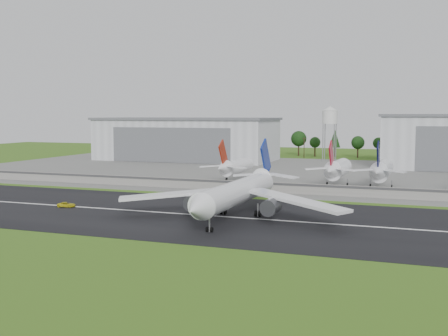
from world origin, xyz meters
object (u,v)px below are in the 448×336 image
at_px(parked_jet_red_a, 234,167).
at_px(parked_jet_red_b, 337,169).
at_px(ground_vehicle, 66,205).
at_px(parked_jet_navy, 381,170).
at_px(main_airliner, 236,198).

height_order(parked_jet_red_a, parked_jet_red_b, parked_jet_red_b).
xyz_separation_m(ground_vehicle, parked_jet_red_b, (61.44, 68.09, 5.51)).
xyz_separation_m(ground_vehicle, parked_jet_navy, (76.18, 68.10, 5.56)).
relative_size(main_airliner, parked_jet_red_a, 1.89).
bearing_deg(parked_jet_navy, parked_jet_red_a, -179.92).
distance_m(parked_jet_red_a, parked_jet_navy, 52.18).
distance_m(ground_vehicle, parked_jet_red_a, 72.32).
relative_size(main_airliner, ground_vehicle, 12.24).
distance_m(main_airliner, ground_vehicle, 48.21).
relative_size(main_airliner, parked_jet_navy, 1.89).
distance_m(main_airliner, parked_jet_red_a, 71.13).
relative_size(ground_vehicle, parked_jet_navy, 0.15).
distance_m(main_airliner, parked_jet_red_b, 68.36).
distance_m(parked_jet_red_a, parked_jet_red_b, 37.44).
height_order(main_airliner, ground_vehicle, main_airliner).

